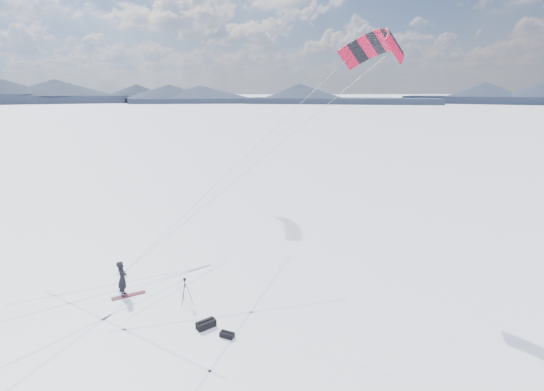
{
  "coord_description": "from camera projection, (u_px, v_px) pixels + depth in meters",
  "views": [
    {
      "loc": [
        4.82,
        -16.49,
        10.31
      ],
      "look_at": [
        6.53,
        3.31,
        4.95
      ],
      "focal_mm": 26.0,
      "sensor_mm": 36.0,
      "label": 1
    }
  ],
  "objects": [
    {
      "name": "ground",
      "position": [
        137.0,
        321.0,
        18.15
      ],
      "size": [
        1800.0,
        1800.0,
        0.0
      ],
      "primitive_type": "plane",
      "color": "white"
    },
    {
      "name": "horizon_hills",
      "position": [
        130.0,
        244.0,
        17.16
      ],
      "size": [
        704.0,
        704.0,
        9.07
      ],
      "color": "black",
      "rests_on": "ground"
    },
    {
      "name": "snow_tracks",
      "position": [
        120.0,
        330.0,
        17.41
      ],
      "size": [
        17.62,
        14.39,
        0.01
      ],
      "color": "#AEBDDC",
      "rests_on": "ground"
    },
    {
      "name": "snowkiter",
      "position": [
        124.0,
        296.0,
        20.36
      ],
      "size": [
        0.51,
        0.73,
        1.91
      ],
      "primitive_type": "imported",
      "rotation": [
        0.0,
        0.0,
        1.65
      ],
      "color": "black",
      "rests_on": "ground"
    },
    {
      "name": "snowboard",
      "position": [
        129.0,
        295.0,
        20.33
      ],
      "size": [
        1.66,
        0.97,
        0.04
      ],
      "primitive_type": "cube",
      "rotation": [
        0.0,
        0.0,
        0.42
      ],
      "color": "maroon",
      "rests_on": "ground"
    },
    {
      "name": "tripod",
      "position": [
        185.0,
        287.0,
        19.43
      ],
      "size": [
        0.55,
        0.63,
        1.35
      ],
      "rotation": [
        0.0,
        0.0,
        0.02
      ],
      "color": "black",
      "rests_on": "ground"
    },
    {
      "name": "gear_bag_a",
      "position": [
        206.0,
        324.0,
        17.59
      ],
      "size": [
        0.94,
        0.8,
        0.38
      ],
      "rotation": [
        0.0,
        0.0,
        0.56
      ],
      "color": "black",
      "rests_on": "ground"
    },
    {
      "name": "gear_bag_b",
      "position": [
        227.0,
        335.0,
        16.92
      ],
      "size": [
        0.68,
        0.55,
        0.28
      ],
      "rotation": [
        0.0,
        0.0,
        -0.49
      ],
      "color": "black",
      "rests_on": "ground"
    },
    {
      "name": "power_kite",
      "position": [
        375.0,
        48.0,
        19.9
      ],
      "size": [
        14.3,
        5.76,
        12.06
      ],
      "color": "red",
      "rests_on": "ground"
    }
  ]
}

